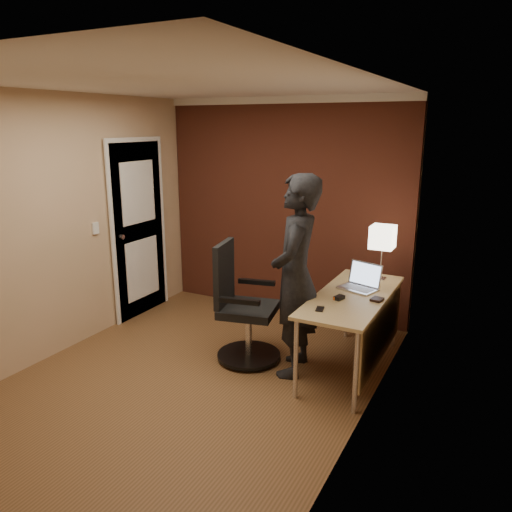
% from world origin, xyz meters
% --- Properties ---
extents(room, '(4.00, 4.00, 4.00)m').
position_xyz_m(room, '(-0.27, 1.54, 1.37)').
color(room, brown).
rests_on(room, ground).
extents(desk, '(0.60, 1.50, 0.73)m').
position_xyz_m(desk, '(1.25, 0.83, 0.60)').
color(desk, tan).
rests_on(desk, ground).
extents(desk_lamp, '(0.22, 0.22, 0.54)m').
position_xyz_m(desk_lamp, '(1.28, 1.39, 1.15)').
color(desk_lamp, silver).
rests_on(desk_lamp, desk).
extents(laptop, '(0.39, 0.35, 0.23)m').
position_xyz_m(laptop, '(1.19, 1.04, 0.79)').
color(laptop, silver).
rests_on(laptop, desk).
extents(mouse, '(0.08, 0.11, 0.03)m').
position_xyz_m(mouse, '(1.11, 0.65, 0.75)').
color(mouse, black).
rests_on(mouse, desk).
extents(phone, '(0.08, 0.12, 0.01)m').
position_xyz_m(phone, '(1.05, 0.34, 0.73)').
color(phone, black).
rests_on(phone, desk).
extents(wallet, '(0.11, 0.12, 0.02)m').
position_xyz_m(wallet, '(1.41, 0.77, 0.74)').
color(wallet, black).
rests_on(wallet, desk).
extents(office_chair, '(0.61, 0.68, 1.12)m').
position_xyz_m(office_chair, '(0.19, 0.56, 0.50)').
color(office_chair, black).
rests_on(office_chair, ground).
extents(person, '(0.56, 0.73, 1.81)m').
position_xyz_m(person, '(0.73, 0.57, 0.90)').
color(person, black).
rests_on(person, ground).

